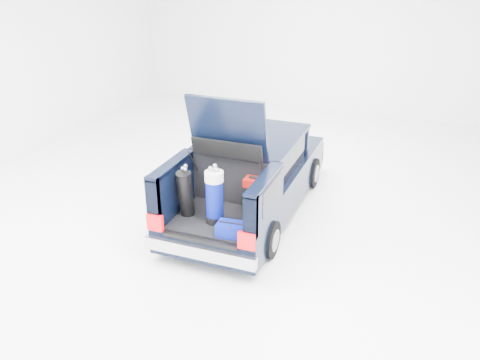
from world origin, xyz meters
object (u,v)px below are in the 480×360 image
at_px(blue_golf_bag, 215,197).
at_px(blue_duffel, 231,229).
at_px(red_suitcase, 256,196).
at_px(car, 252,176).
at_px(black_golf_bag, 186,193).

xyz_separation_m(blue_golf_bag, blue_duffel, (0.39, -0.29, -0.34)).
bearing_deg(red_suitcase, blue_duffel, -97.02).
xyz_separation_m(red_suitcase, blue_golf_bag, (-0.49, -0.52, 0.14)).
xyz_separation_m(car, blue_duffel, (0.40, -2.01, 0.03)).
height_order(black_golf_bag, blue_duffel, black_golf_bag).
height_order(car, red_suitcase, car).
relative_size(car, blue_duffel, 10.63).
height_order(red_suitcase, black_golf_bag, black_golf_bag).
distance_m(black_golf_bag, blue_golf_bag, 0.51).
xyz_separation_m(red_suitcase, black_golf_bag, (-1.00, -0.49, 0.09)).
distance_m(car, red_suitcase, 1.31).
relative_size(car, blue_golf_bag, 4.82).
bearing_deg(red_suitcase, black_golf_bag, -153.65).
distance_m(red_suitcase, blue_duffel, 0.84).
height_order(car, blue_duffel, car).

